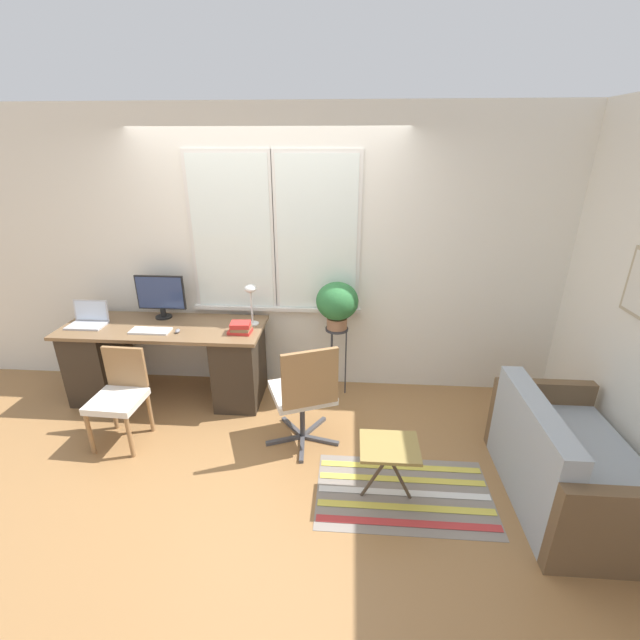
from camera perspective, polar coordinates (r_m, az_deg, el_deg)
ground_plane at (r=4.09m, az=-7.61°, el=-12.98°), size 14.00×14.00×0.00m
wall_back_with_window at (r=4.20m, az=-6.51°, el=8.55°), size 9.00×0.12×2.70m
wall_right_with_picture at (r=3.97m, az=35.01°, el=3.62°), size 0.08×9.00×2.70m
desk at (r=4.45m, az=-19.57°, el=-4.99°), size 1.89×0.68×0.77m
laptop at (r=4.60m, az=-28.50°, el=0.00°), size 0.34×0.23×0.22m
monitor at (r=4.43m, az=-20.47°, el=3.10°), size 0.47×0.16×0.43m
keyboard at (r=4.20m, az=-21.68°, el=-1.35°), size 0.36×0.15×0.02m
mouse at (r=4.10m, az=-18.46°, el=-1.40°), size 0.04×0.07×0.03m
desk_lamp at (r=4.02m, az=-9.21°, el=3.36°), size 0.12×0.12×0.39m
book_stack at (r=3.94m, az=-10.55°, el=-1.03°), size 0.21×0.16×0.10m
desk_chair_wooden at (r=3.96m, az=-25.14°, el=-8.94°), size 0.41×0.42×0.80m
office_chair_swivel at (r=3.49m, az=-2.08°, el=-9.66°), size 0.63×0.63×0.95m
couch_loveseat at (r=3.58m, az=29.95°, el=-16.62°), size 0.77×1.25×0.77m
plant_stand at (r=4.15m, az=2.23°, el=-2.57°), size 0.22×0.22×0.72m
potted_plant at (r=4.01m, az=2.31°, el=2.34°), size 0.40×0.40×0.46m
floor_rug_striped at (r=3.41m, az=11.08°, el=-21.71°), size 1.26×0.74×0.01m
folding_stool at (r=3.10m, az=9.21°, el=-16.83°), size 0.40×0.34×0.46m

